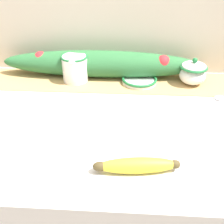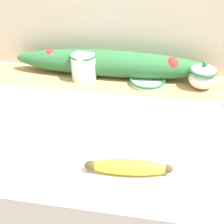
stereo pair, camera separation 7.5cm
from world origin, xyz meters
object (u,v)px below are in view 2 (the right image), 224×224
(cream_pitcher, at_px, (84,66))
(small_dish, at_px, (147,81))
(sugar_bowl, at_px, (203,76))
(banana, at_px, (128,167))

(cream_pitcher, bearing_deg, small_dish, -1.01)
(sugar_bowl, bearing_deg, small_dish, -179.10)
(sugar_bowl, distance_m, small_dish, 0.21)
(cream_pitcher, relative_size, banana, 0.56)
(cream_pitcher, distance_m, small_dish, 0.26)
(sugar_bowl, height_order, small_dish, sugar_bowl)
(cream_pitcher, xyz_separation_m, banana, (0.24, -0.50, -0.04))
(sugar_bowl, relative_size, small_dish, 0.76)
(sugar_bowl, xyz_separation_m, banana, (-0.22, -0.50, -0.03))
(small_dish, xyz_separation_m, banana, (-0.02, -0.50, 0.01))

